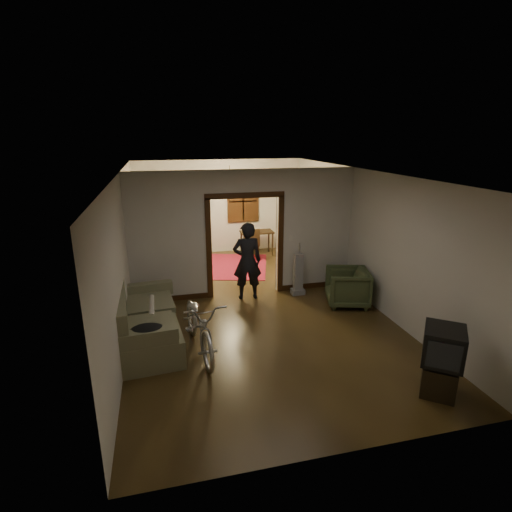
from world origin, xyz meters
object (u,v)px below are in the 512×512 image
object	(u,v)px
sofa	(146,315)
bicycle	(199,324)
locker	(174,229)
armchair	(347,287)
person	(247,261)
desk	(257,243)

from	to	relation	value
sofa	bicycle	distance (m)	1.02
locker	armchair	bearing A→B (deg)	-46.26
locker	person	bearing A→B (deg)	-62.39
armchair	locker	size ratio (longest dim) A/B	0.49
bicycle	desk	size ratio (longest dim) A/B	1.98
sofa	armchair	world-z (taller)	sofa
bicycle	armchair	distance (m)	3.47
bicycle	desk	distance (m)	5.72
armchair	locker	xyz separation A→B (m)	(-3.40, 4.22, 0.49)
bicycle	person	distance (m)	2.43
sofa	desk	bearing A→B (deg)	51.01
person	locker	size ratio (longest dim) A/B	0.98
desk	bicycle	bearing A→B (deg)	-128.65
sofa	desk	distance (m)	5.66
armchair	person	world-z (taller)	person
bicycle	locker	distance (m)	5.42
desk	sofa	bearing A→B (deg)	-138.97
bicycle	desk	world-z (taller)	bicycle
sofa	bicycle	size ratio (longest dim) A/B	1.17
bicycle	desk	bearing A→B (deg)	60.06
armchair	locker	bearing A→B (deg)	-125.06
bicycle	locker	xyz separation A→B (m)	(-0.14, 5.41, 0.38)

